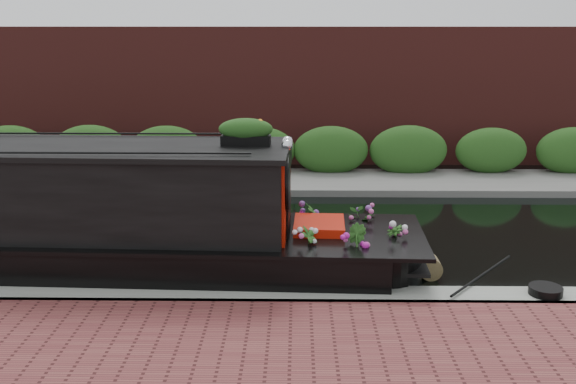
{
  "coord_description": "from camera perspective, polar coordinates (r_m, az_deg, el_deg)",
  "views": [
    {
      "loc": [
        1.19,
        -12.06,
        4.12
      ],
      "look_at": [
        1.02,
        -0.6,
        1.08
      ],
      "focal_mm": 40.0,
      "sensor_mm": 36.0,
      "label": 1
    }
  ],
  "objects": [
    {
      "name": "far_bank_path",
      "position": [
        16.81,
        -3.26,
        0.65
      ],
      "size": [
        40.0,
        2.4,
        0.34
      ],
      "primitive_type": "cube",
      "color": "#63625F",
      "rests_on": "ground"
    },
    {
      "name": "far_brick_wall",
      "position": [
        19.73,
        -2.66,
        2.78
      ],
      "size": [
        40.0,
        1.0,
        8.0
      ],
      "primitive_type": "cube",
      "color": "#59211E",
      "rests_on": "ground"
    },
    {
      "name": "near_bank_coping",
      "position": [
        9.75,
        -6.36,
        -10.23
      ],
      "size": [
        40.0,
        0.6,
        0.5
      ],
      "primitive_type": "cube",
      "color": "gray",
      "rests_on": "ground"
    },
    {
      "name": "ground",
      "position": [
        12.8,
        -4.56,
        -3.97
      ],
      "size": [
        80.0,
        80.0,
        0.0
      ],
      "primitive_type": "plane",
      "color": "black",
      "rests_on": "ground"
    },
    {
      "name": "coiled_mooring_rope",
      "position": [
        10.24,
        21.92,
        -8.12
      ],
      "size": [
        0.49,
        0.49,
        0.12
      ],
      "primitive_type": "cylinder",
      "color": "black",
      "rests_on": "near_bank_coping"
    },
    {
      "name": "narrowboat",
      "position": [
        11.4,
        -21.85,
        -2.88
      ],
      "size": [
        12.35,
        2.62,
        2.89
      ],
      "rotation": [
        0.0,
        0.0,
        -0.04
      ],
      "color": "black",
      "rests_on": "ground"
    },
    {
      "name": "rope_fender",
      "position": [
        10.98,
        12.45,
        -6.5
      ],
      "size": [
        0.38,
        0.38,
        0.38
      ],
      "primitive_type": "cylinder",
      "rotation": [
        1.57,
        0.0,
        0.0
      ],
      "color": "brown",
      "rests_on": "ground"
    },
    {
      "name": "far_hedge",
      "position": [
        17.68,
        -3.06,
        1.36
      ],
      "size": [
        40.0,
        1.1,
        2.8
      ],
      "primitive_type": "cube",
      "color": "#26521B",
      "rests_on": "ground"
    }
  ]
}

